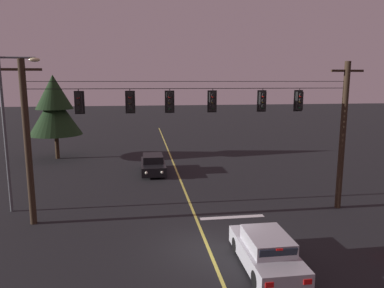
# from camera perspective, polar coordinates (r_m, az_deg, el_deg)

# --- Properties ---
(ground_plane) EXTENTS (180.00, 180.00, 0.00)m
(ground_plane) POSITION_cam_1_polar(r_m,az_deg,el_deg) (16.07, 2.56, -16.05)
(ground_plane) COLOR black
(lane_centre_stripe) EXTENTS (0.14, 60.00, 0.01)m
(lane_centre_stripe) POSITION_cam_1_polar(r_m,az_deg,el_deg) (25.20, -1.63, -6.26)
(lane_centre_stripe) COLOR #D1C64C
(lane_centre_stripe) RESTS_ON ground
(stop_bar_paint) EXTENTS (3.40, 0.36, 0.01)m
(stop_bar_paint) POSITION_cam_1_polar(r_m,az_deg,el_deg) (19.37, 6.38, -11.41)
(stop_bar_paint) COLOR silver
(stop_bar_paint) RESTS_ON ground
(signal_span_assembly) EXTENTS (18.09, 0.32, 8.06)m
(signal_span_assembly) POSITION_cam_1_polar(r_m,az_deg,el_deg) (18.47, 0.44, 1.06)
(signal_span_assembly) COLOR #2D2116
(signal_span_assembly) RESTS_ON ground
(traffic_light_leftmost) EXTENTS (0.48, 0.41, 1.22)m
(traffic_light_leftmost) POSITION_cam_1_polar(r_m,az_deg,el_deg) (18.28, -17.44, 6.26)
(traffic_light_leftmost) COLOR black
(traffic_light_left_inner) EXTENTS (0.48, 0.41, 1.22)m
(traffic_light_left_inner) POSITION_cam_1_polar(r_m,az_deg,el_deg) (18.05, -9.75, 6.53)
(traffic_light_left_inner) COLOR black
(traffic_light_centre) EXTENTS (0.48, 0.41, 1.22)m
(traffic_light_centre) POSITION_cam_1_polar(r_m,az_deg,el_deg) (18.11, -3.52, 6.66)
(traffic_light_centre) COLOR black
(traffic_light_right_inner) EXTENTS (0.48, 0.41, 1.22)m
(traffic_light_right_inner) POSITION_cam_1_polar(r_m,az_deg,el_deg) (18.41, 3.28, 6.72)
(traffic_light_right_inner) COLOR black
(traffic_light_rightmost) EXTENTS (0.48, 0.41, 1.22)m
(traffic_light_rightmost) POSITION_cam_1_polar(r_m,az_deg,el_deg) (19.11, 11.09, 6.67)
(traffic_light_rightmost) COLOR black
(traffic_light_far_right) EXTENTS (0.48, 0.41, 1.22)m
(traffic_light_far_right) POSITION_cam_1_polar(r_m,az_deg,el_deg) (19.86, 16.60, 6.56)
(traffic_light_far_right) COLOR black
(car_waiting_near_lane) EXTENTS (1.80, 4.33, 1.39)m
(car_waiting_near_lane) POSITION_cam_1_polar(r_m,az_deg,el_deg) (14.56, 11.65, -16.31)
(car_waiting_near_lane) COLOR #A5A5AD
(car_waiting_near_lane) RESTS_ON ground
(car_oncoming_lead) EXTENTS (1.80, 4.42, 1.39)m
(car_oncoming_lead) POSITION_cam_1_polar(r_m,az_deg,el_deg) (28.12, -6.17, -3.23)
(car_oncoming_lead) COLOR black
(car_oncoming_lead) RESTS_ON ground
(street_lamp_corner) EXTENTS (2.11, 0.30, 8.33)m
(street_lamp_corner) POSITION_cam_1_polar(r_m,az_deg,el_deg) (21.22, -26.82, 3.32)
(street_lamp_corner) COLOR #4C4F54
(street_lamp_corner) RESTS_ON ground
(tree_verge_far) EXTENTS (4.66, 4.66, 7.57)m
(tree_verge_far) POSITION_cam_1_polar(r_m,az_deg,el_deg) (34.71, -20.89, 5.34)
(tree_verge_far) COLOR #332316
(tree_verge_far) RESTS_ON ground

